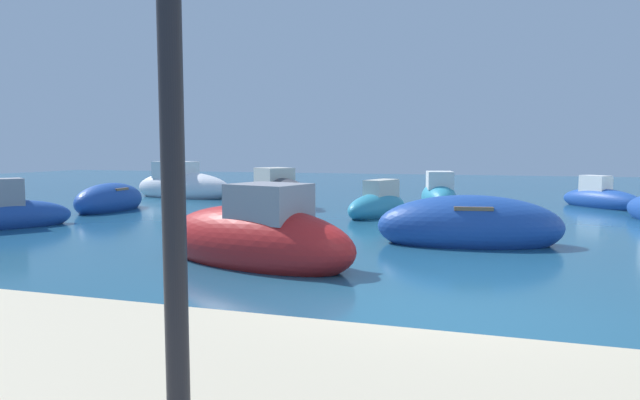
# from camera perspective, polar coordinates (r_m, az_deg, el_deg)

# --- Properties ---
(ground) EXTENTS (80.00, 80.00, 0.00)m
(ground) POSITION_cam_1_polar(r_m,az_deg,el_deg) (7.14, 12.19, -11.88)
(ground) COLOR #1E5170
(moored_boat_0) EXTENTS (4.12, 3.68, 1.74)m
(moored_boat_0) POSITION_cam_1_polar(r_m,az_deg,el_deg) (20.10, -4.34, 0.55)
(moored_boat_0) COLOR #3F3F47
(moored_boat_0) RESTS_ON ground
(moored_boat_1) EXTENTS (2.61, 3.17, 1.54)m
(moored_boat_1) POSITION_cam_1_polar(r_m,az_deg,el_deg) (16.94, -29.73, -1.23)
(moored_boat_1) COLOR #1E479E
(moored_boat_1) RESTS_ON ground
(moored_boat_2) EXTENTS (4.96, 2.22, 1.90)m
(moored_boat_2) POSITION_cam_1_polar(r_m,az_deg,el_deg) (24.83, -14.13, 1.41)
(moored_boat_2) COLOR white
(moored_boat_2) RESTS_ON ground
(moored_boat_3) EXTENTS (2.87, 3.10, 1.35)m
(moored_boat_3) POSITION_cam_1_polar(r_m,az_deg,el_deg) (22.33, 27.13, 0.12)
(moored_boat_3) COLOR #1E479E
(moored_boat_3) RESTS_ON ground
(moored_boat_4) EXTENTS (4.43, 2.61, 1.80)m
(moored_boat_4) POSITION_cam_1_polar(r_m,az_deg,el_deg) (10.12, -6.63, -4.07)
(moored_boat_4) COLOR #B21E1E
(moored_boat_4) RESTS_ON ground
(moored_boat_5) EXTENTS (1.98, 3.22, 1.35)m
(moored_boat_5) POSITION_cam_1_polar(r_m,az_deg,el_deg) (17.39, 6.04, -0.55)
(moored_boat_5) COLOR teal
(moored_boat_5) RESTS_ON ground
(moored_boat_6) EXTENTS (1.46, 3.27, 1.22)m
(moored_boat_6) POSITION_cam_1_polar(r_m,az_deg,el_deg) (20.21, -21.02, -0.05)
(moored_boat_6) COLOR #1E479E
(moored_boat_6) RESTS_ON ground
(moored_boat_7) EXTENTS (1.86, 3.53, 1.54)m
(moored_boat_7) POSITION_cam_1_polar(r_m,az_deg,el_deg) (20.92, 12.23, 0.49)
(moored_boat_7) COLOR teal
(moored_boat_7) RESTS_ON ground
(moored_boat_8) EXTENTS (4.24, 2.21, 1.41)m
(moored_boat_8) POSITION_cam_1_polar(r_m,az_deg,el_deg) (12.55, 15.26, -2.69)
(moored_boat_8) COLOR #1E479E
(moored_boat_8) RESTS_ON ground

